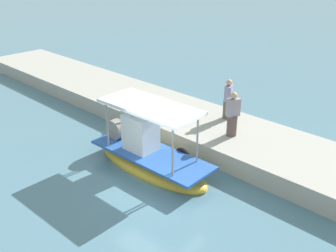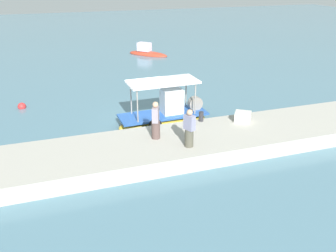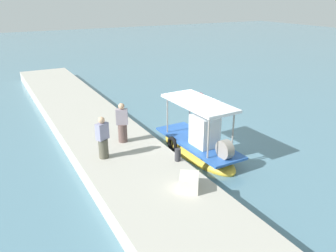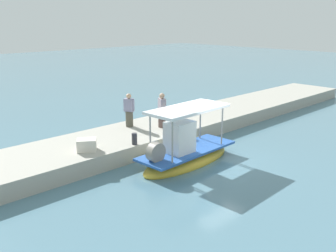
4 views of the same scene
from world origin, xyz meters
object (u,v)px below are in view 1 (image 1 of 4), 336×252
Objects in this scene: mooring_bollard at (159,118)px; cargo_crate at (140,102)px; fisherman_near_bollard at (233,116)px; main_fishing_boat at (149,156)px; fisherman_by_crate at (228,101)px.

mooring_bollard is 2.11m from cargo_crate.
fisherman_near_bollard reaches higher than cargo_crate.
fisherman_near_bollard reaches higher than main_fishing_boat.
fisherman_by_crate is at bearing -94.05° from main_fishing_boat.
fisherman_near_bollard is 2.24× the size of cargo_crate.
mooring_bollard is at bearing 56.16° from fisherman_by_crate.
main_fishing_boat reaches higher than mooring_bollard.
cargo_crate is (3.63, 1.72, -0.52)m from fisherman_by_crate.
fisherman_near_bollard is 1.03× the size of fisherman_by_crate.
cargo_crate is (3.32, -2.58, 0.52)m from main_fishing_boat.
main_fishing_boat is 4.24m from cargo_crate.
main_fishing_boat is 3.53m from fisherman_near_bollard.
mooring_bollard is (1.64, 2.44, -0.53)m from fisherman_by_crate.
mooring_bollard is at bearing -54.36° from main_fishing_boat.
main_fishing_boat is 2.87× the size of fisherman_near_bollard.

